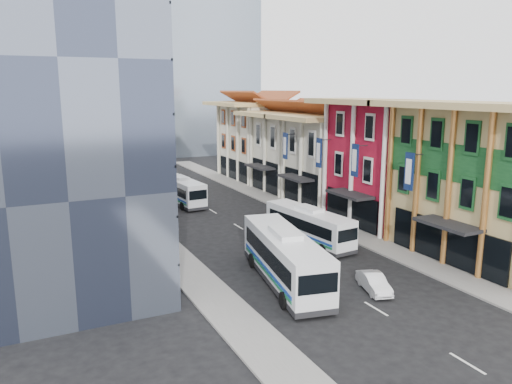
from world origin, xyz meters
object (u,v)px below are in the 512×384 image
sedan_right (374,283)px  shophouse_tan (488,185)px  office_tower (42,67)px  bus_left_far (180,190)px  bus_left_near (285,257)px  bus_right (309,225)px

sedan_right → shophouse_tan: bearing=24.4°
office_tower → bus_left_far: 25.31m
bus_left_far → sedan_right: (3.65, -31.16, -1.06)m
bus_left_near → bus_right: size_ratio=1.20×
bus_left_near → bus_left_far: 27.28m
shophouse_tan → bus_left_near: size_ratio=1.15×
shophouse_tan → bus_right: (-10.51, 9.56, -4.37)m
bus_left_far → sedan_right: 31.39m
bus_left_far → sedan_right: bearing=-87.7°
bus_left_near → shophouse_tan: bearing=3.5°
shophouse_tan → bus_left_near: shophouse_tan is taller
shophouse_tan → office_tower: office_tower is taller
office_tower → bus_right: 24.87m
bus_right → sedan_right: (-1.85, -11.29, -1.03)m
bus_left_near → sedan_right: 6.27m
office_tower → bus_left_far: size_ratio=2.89×
office_tower → sedan_right: size_ratio=8.20×
bus_left_far → bus_left_near: bearing=-96.6°
bus_right → bus_left_far: bearing=99.3°
shophouse_tan → bus_left_near: (-17.07, 2.17, -4.04)m
office_tower → shophouse_tan: bearing=-24.3°
office_tower → bus_left_near: 22.46m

